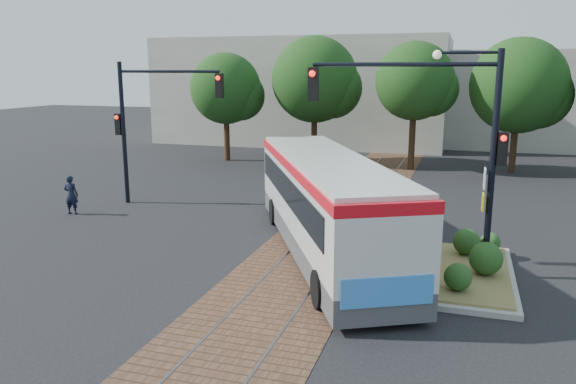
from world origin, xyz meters
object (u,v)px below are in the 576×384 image
traffic_island (474,265)px  officer (71,195)px  signal_pole_left (146,114)px  city_bus (326,200)px  signal_pole_main (447,127)px  parked_car (312,164)px

traffic_island → officer: officer is taller
signal_pole_left → officer: bearing=-131.3°
city_bus → officer: bearing=144.5°
city_bus → signal_pole_left: bearing=128.2°
city_bus → officer: size_ratio=7.16×
signal_pole_main → signal_pole_left: 13.14m
traffic_island → parked_car: parked_car is taller
parked_car → city_bus: bearing=-168.3°
traffic_island → parked_car: 16.13m
traffic_island → signal_pole_main: size_ratio=0.87×
traffic_island → city_bus: bearing=169.0°
officer → parked_car: size_ratio=0.38×
signal_pole_left → officer: (-2.12, -2.41, -3.08)m
traffic_island → officer: 15.51m
signal_pole_left → parked_car: 10.61m
parked_car → officer: bearing=143.4°
signal_pole_main → traffic_island: bearing=-5.4°
signal_pole_main → officer: signal_pole_main is taller
traffic_island → signal_pole_left: bearing=159.6°
traffic_island → officer: bearing=170.8°
city_bus → traffic_island: size_ratio=2.17×
signal_pole_left → parked_car: signal_pole_left is taller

